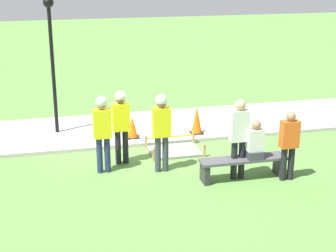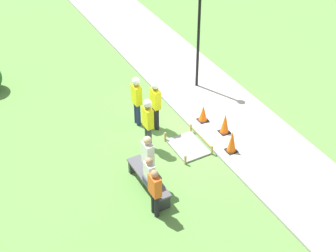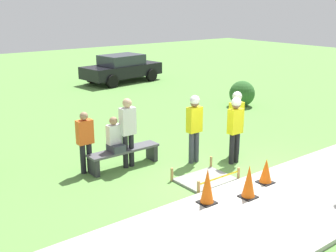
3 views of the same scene
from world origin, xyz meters
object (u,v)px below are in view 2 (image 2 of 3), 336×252
lamppost_near (199,26)px  traffic_cone_near_patch (232,141)px  bystander_in_gray_shirt (148,159)px  person_seated_on_bench (150,173)px  park_bench (148,180)px  worker_assistant (137,97)px  traffic_cone_sidewalk_edge (203,113)px  worker_supervisor (148,120)px  worker_trainee (155,101)px  traffic_cone_far_patch (225,123)px  bystander_in_orange_shirt (155,190)px

lamppost_near → traffic_cone_near_patch: bearing=164.8°
bystander_in_gray_shirt → person_seated_on_bench: bearing=162.9°
park_bench → worker_assistant: 3.26m
traffic_cone_sidewalk_edge → worker_supervisor: 2.34m
traffic_cone_near_patch → worker_trainee: (2.31, 1.44, 0.60)m
traffic_cone_far_patch → worker_assistant: bearing=49.4°
traffic_cone_far_patch → traffic_cone_sidewalk_edge: 0.94m
traffic_cone_sidewalk_edge → traffic_cone_near_patch: bearing=177.7°
lamppost_near → worker_trainee: bearing=120.3°
traffic_cone_sidewalk_edge → bystander_in_gray_shirt: bystander_in_gray_shirt is taller
worker_trainee → traffic_cone_near_patch: bearing=-148.0°
person_seated_on_bench → bystander_in_gray_shirt: bystander_in_gray_shirt is taller
park_bench → lamppost_near: (3.93, -4.00, 2.17)m
traffic_cone_near_patch → park_bench: size_ratio=0.39×
worker_assistant → bystander_in_gray_shirt: size_ratio=0.99×
park_bench → worker_supervisor: worker_supervisor is taller
person_seated_on_bench → worker_trainee: worker_trainee is taller
traffic_cone_near_patch → worker_assistant: worker_assistant is taller
traffic_cone_far_patch → traffic_cone_sidewalk_edge: size_ratio=1.23×
traffic_cone_near_patch → bystander_in_gray_shirt: 2.99m
traffic_cone_sidewalk_edge → bystander_in_gray_shirt: 3.59m
worker_assistant → worker_trainee: 0.66m
worker_trainee → bystander_in_orange_shirt: size_ratio=1.14×
park_bench → person_seated_on_bench: size_ratio=2.21×
worker_supervisor → worker_trainee: size_ratio=1.02×
bystander_in_orange_shirt → bystander_in_gray_shirt: 1.11m
worker_supervisor → bystander_in_gray_shirt: 1.75m
lamppost_near → bystander_in_orange_shirt: bearing=138.7°
traffic_cone_near_patch → traffic_cone_sidewalk_edge: 1.79m
worker_supervisor → worker_assistant: worker_supervisor is taller
worker_supervisor → worker_trainee: (0.82, -0.69, -0.03)m
person_seated_on_bench → lamppost_near: lamppost_near is taller
traffic_cone_near_patch → worker_trainee: size_ratio=0.43×
traffic_cone_sidewalk_edge → worker_supervisor: worker_supervisor is taller
worker_assistant → bystander_in_orange_shirt: size_ratio=1.15×
traffic_cone_near_patch → worker_supervisor: bearing=55.2°
bystander_in_gray_shirt → lamppost_near: 5.69m
traffic_cone_sidewalk_edge → worker_assistant: size_ratio=0.33×
traffic_cone_sidewalk_edge → worker_assistant: bearing=62.6°
traffic_cone_near_patch → traffic_cone_far_patch: size_ratio=1.05×
park_bench → bystander_in_gray_shirt: bearing=-28.0°
traffic_cone_far_patch → bystander_in_gray_shirt: 3.46m
bystander_in_gray_shirt → worker_supervisor: bearing=-27.0°
bystander_in_gray_shirt → lamppost_near: (3.82, -3.95, 1.47)m
traffic_cone_sidewalk_edge → bystander_in_orange_shirt: (-2.91, 3.33, 0.50)m
lamppost_near → traffic_cone_sidewalk_edge: bearing=154.2°
worker_supervisor → person_seated_on_bench: bearing=154.7°
traffic_cone_far_patch → lamppost_near: 3.59m
traffic_cone_far_patch → worker_supervisor: (0.59, 2.48, 0.65)m
bystander_in_gray_shirt → bystander_in_orange_shirt: bearing=162.4°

